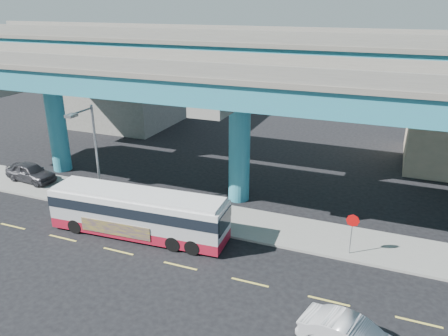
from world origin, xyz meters
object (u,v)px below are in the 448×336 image
at_px(parked_car, 31,172).
at_px(street_lamp, 90,144).
at_px(stop_sign, 352,226).
at_px(transit_bus, 138,212).

bearing_deg(parked_car, street_lamp, -100.33).
bearing_deg(stop_sign, parked_car, -160.19).
xyz_separation_m(parked_car, street_lamp, (8.02, -2.30, 3.95)).
bearing_deg(parked_car, transit_bus, -101.91).
relative_size(transit_bus, street_lamp, 1.57).
relative_size(parked_car, stop_sign, 1.83).
bearing_deg(parked_car, stop_sign, -87.99).
xyz_separation_m(street_lamp, stop_sign, (16.65, 0.72, -2.94)).
bearing_deg(street_lamp, parked_car, 164.00).
bearing_deg(street_lamp, stop_sign, 2.48).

